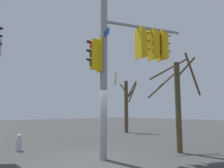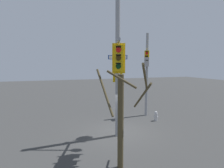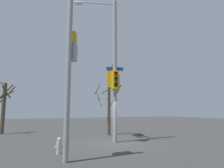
# 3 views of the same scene
# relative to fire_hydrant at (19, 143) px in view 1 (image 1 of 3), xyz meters

# --- Properties ---
(ground_plane) EXTENTS (80.00, 80.00, 0.00)m
(ground_plane) POSITION_rel_fire_hydrant_xyz_m (3.54, 1.31, -0.34)
(ground_plane) COLOR #383837
(main_signal_pole_assembly) EXTENTS (3.91, 4.00, 9.38)m
(main_signal_pole_assembly) POSITION_rel_fire_hydrant_xyz_m (3.89, 2.45, 4.42)
(main_signal_pole_assembly) COLOR gray
(main_signal_pole_assembly) RESTS_ON ground
(fire_hydrant) EXTENTS (0.38, 0.24, 0.73)m
(fire_hydrant) POSITION_rel_fire_hydrant_xyz_m (0.00, 0.00, 0.00)
(fire_hydrant) COLOR #B2B2B7
(fire_hydrant) RESTS_ON ground
(bare_tree_behind_pole) EXTENTS (2.14, 2.15, 5.20)m
(bare_tree_behind_pole) POSITION_rel_fire_hydrant_xyz_m (-2.94, 9.53, 2.10)
(bare_tree_behind_pole) COLOR #4C432D
(bare_tree_behind_pole) RESTS_ON ground
(bare_tree_across_street) EXTENTS (2.18, 2.14, 4.30)m
(bare_tree_across_street) POSITION_rel_fire_hydrant_xyz_m (4.78, 5.02, 1.86)
(bare_tree_across_street) COLOR #493E26
(bare_tree_across_street) RESTS_ON ground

